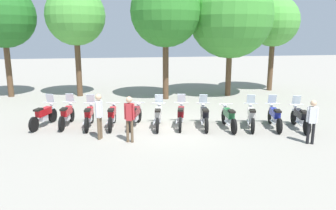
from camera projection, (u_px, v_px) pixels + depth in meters
The scene contains 21 objects.
ground_plane at pixel (170, 127), 14.47m from camera, with size 80.00×80.00×0.00m, color gray.
motorcycle_0 at pixel (44, 115), 14.51m from camera, with size 0.91×2.10×1.37m.
motorcycle_1 at pixel (67, 115), 14.60m from camera, with size 0.69×2.18×1.37m.
motorcycle_2 at pixel (89, 116), 14.42m from camera, with size 0.62×2.19×1.37m.
motorcycle_3 at pixel (112, 116), 14.43m from camera, with size 0.64×2.19×0.99m.
motorcycle_4 at pixel (135, 115), 14.52m from camera, with size 0.86×2.12×0.99m.
motorcycle_5 at pixel (158, 116), 14.38m from camera, with size 0.73×2.17×1.37m.
motorcycle_6 at pixel (181, 115), 14.51m from camera, with size 0.79×2.15×1.37m.
motorcycle_7 at pixel (204, 116), 14.39m from camera, with size 0.70×2.18×1.37m.
motorcycle_8 at pixel (229, 117), 14.21m from camera, with size 0.62×2.19×0.99m.
motorcycle_9 at pixel (251, 116), 14.32m from camera, with size 0.87×2.11×1.37m.
motorcycle_10 at pixel (275, 116), 14.29m from camera, with size 0.78×2.16×1.37m.
motorcycle_11 at pixel (300, 117), 14.11m from camera, with size 0.74×2.17×1.37m.
person_0 at pixel (129, 115), 12.31m from camera, with size 0.40×0.30×1.78m.
person_1 at pixel (312, 119), 12.13m from camera, with size 0.40×0.29×1.68m.
person_2 at pixel (99, 113), 12.67m from camera, with size 0.32×0.39×1.80m.
tree_0 at pixel (3, 16), 20.20m from camera, with size 3.93×3.93×7.04m.
tree_1 at pixel (75, 16), 20.43m from camera, with size 3.70×3.70×6.94m.
tree_2 at pixel (166, 12), 19.45m from camera, with size 4.19×4.19×7.37m.
tree_3 at pixel (231, 16), 20.56m from camera, with size 5.27×5.27×7.71m.
tree_4 at pixel (274, 22), 22.58m from camera, with size 3.47×3.47×6.56m.
Camera 1 is at (-2.32, -13.70, 4.13)m, focal length 35.10 mm.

